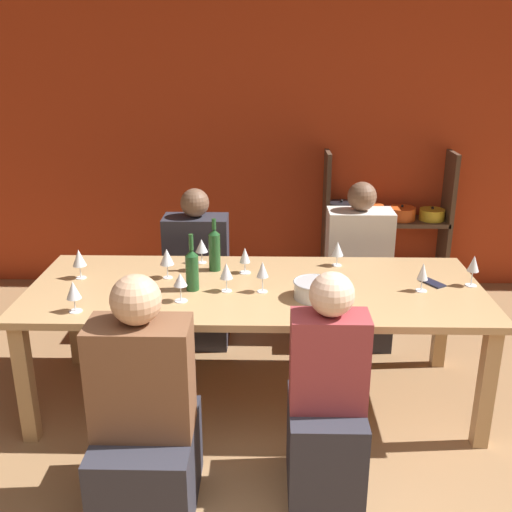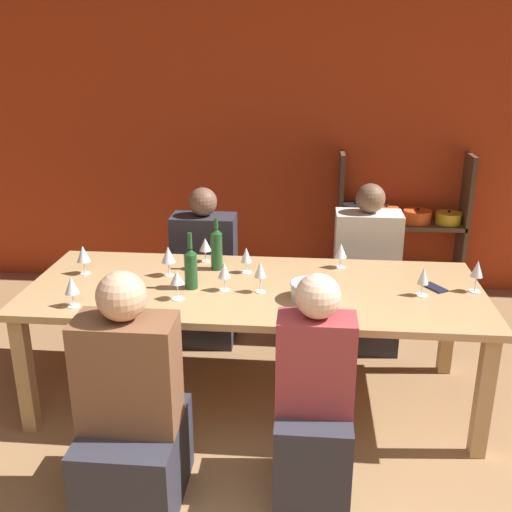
{
  "view_description": "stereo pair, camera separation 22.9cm",
  "coord_description": "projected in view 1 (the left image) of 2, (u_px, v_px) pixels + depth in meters",
  "views": [
    {
      "loc": [
        -0.1,
        -1.31,
        2.07
      ],
      "look_at": [
        -0.17,
        1.98,
        0.89
      ],
      "focal_mm": 42.0,
      "sensor_mm": 36.0,
      "label": 1
    },
    {
      "loc": [
        0.13,
        -1.3,
        2.07
      ],
      "look_at": [
        -0.17,
        1.98,
        0.89
      ],
      "focal_mm": 42.0,
      "sensor_mm": 36.0,
      "label": 2
    }
  ],
  "objects": [
    {
      "name": "wall_back_red",
      "position": [
        281.0,
        133.0,
        5.08
      ],
      "size": [
        8.8,
        0.06,
        2.7
      ],
      "color": "#B23819",
      "rests_on": "ground_plane"
    },
    {
      "name": "shelf_unit",
      "position": [
        383.0,
        240.0,
        5.17
      ],
      "size": [
        1.07,
        0.3,
        1.23
      ],
      "color": "#4C3828",
      "rests_on": "ground_plane"
    },
    {
      "name": "dining_table",
      "position": [
        256.0,
        298.0,
        3.48
      ],
      "size": [
        2.61,
        1.02,
        0.74
      ],
      "color": "tan",
      "rests_on": "ground_plane"
    },
    {
      "name": "mixing_bowl",
      "position": [
        314.0,
        289.0,
        3.28
      ],
      "size": [
        0.23,
        0.23,
        0.1
      ],
      "color": "#B7BABC",
      "rests_on": "dining_table"
    },
    {
      "name": "wine_bottle_green",
      "position": [
        214.0,
        249.0,
        3.66
      ],
      "size": [
        0.07,
        0.07,
        0.33
      ],
      "color": "#1E4C23",
      "rests_on": "dining_table"
    },
    {
      "name": "wine_bottle_dark",
      "position": [
        192.0,
        269.0,
        3.36
      ],
      "size": [
        0.07,
        0.07,
        0.33
      ],
      "color": "#1E4C23",
      "rests_on": "dining_table"
    },
    {
      "name": "wine_glass_red_a",
      "position": [
        167.0,
        257.0,
        3.53
      ],
      "size": [
        0.08,
        0.08,
        0.18
      ],
      "color": "white",
      "rests_on": "dining_table"
    },
    {
      "name": "wine_glass_empty_a",
      "position": [
        79.0,
        258.0,
        3.53
      ],
      "size": [
        0.08,
        0.08,
        0.18
      ],
      "color": "white",
      "rests_on": "dining_table"
    },
    {
      "name": "wine_glass_empty_b",
      "position": [
        226.0,
        271.0,
        3.35
      ],
      "size": [
        0.07,
        0.07,
        0.17
      ],
      "color": "white",
      "rests_on": "dining_table"
    },
    {
      "name": "wine_glass_red_b",
      "position": [
        245.0,
        256.0,
        3.62
      ],
      "size": [
        0.07,
        0.07,
        0.16
      ],
      "color": "white",
      "rests_on": "dining_table"
    },
    {
      "name": "wine_glass_white_a",
      "position": [
        474.0,
        265.0,
        3.42
      ],
      "size": [
        0.07,
        0.07,
        0.19
      ],
      "color": "white",
      "rests_on": "dining_table"
    },
    {
      "name": "wine_glass_white_b",
      "position": [
        262.0,
        270.0,
        3.33
      ],
      "size": [
        0.07,
        0.07,
        0.18
      ],
      "color": "white",
      "rests_on": "dining_table"
    },
    {
      "name": "wine_glass_empty_c",
      "position": [
        202.0,
        246.0,
        3.79
      ],
      "size": [
        0.08,
        0.08,
        0.16
      ],
      "color": "white",
      "rests_on": "dining_table"
    },
    {
      "name": "wine_glass_red_c",
      "position": [
        73.0,
        291.0,
        3.09
      ],
      "size": [
        0.08,
        0.08,
        0.17
      ],
      "color": "white",
      "rests_on": "dining_table"
    },
    {
      "name": "wine_glass_red_d",
      "position": [
        423.0,
        273.0,
        3.35
      ],
      "size": [
        0.07,
        0.07,
        0.17
      ],
      "color": "white",
      "rests_on": "dining_table"
    },
    {
      "name": "wine_glass_white_c",
      "position": [
        337.0,
        249.0,
        3.74
      ],
      "size": [
        0.08,
        0.08,
        0.16
      ],
      "color": "white",
      "rests_on": "dining_table"
    },
    {
      "name": "wine_glass_red_e",
      "position": [
        180.0,
        281.0,
        3.21
      ],
      "size": [
        0.08,
        0.08,
        0.16
      ],
      "color": "white",
      "rests_on": "dining_table"
    },
    {
      "name": "cell_phone",
      "position": [
        433.0,
        283.0,
        3.49
      ],
      "size": [
        0.14,
        0.16,
        0.01
      ],
      "color": "#1E2338",
      "rests_on": "dining_table"
    },
    {
      "name": "person_near_a",
      "position": [
        145.0,
        428.0,
        2.72
      ],
      "size": [
        0.45,
        0.56,
        1.16
      ],
      "color": "#2D2D38",
      "rests_on": "ground_plane"
    },
    {
      "name": "person_far_a",
      "position": [
        198.0,
        285.0,
        4.38
      ],
      "size": [
        0.45,
        0.57,
        1.12
      ],
      "rotation": [
        0.0,
        0.0,
        3.14
      ],
      "color": "#2D2D38",
      "rests_on": "ground_plane"
    },
    {
      "name": "person_near_b",
      "position": [
        326.0,
        413.0,
        2.81
      ],
      "size": [
        0.35,
        0.44,
        1.14
      ],
      "color": "#2D2D38",
      "rests_on": "ground_plane"
    },
    {
      "name": "person_far_b",
      "position": [
        357.0,
        284.0,
        4.35
      ],
      "size": [
        0.46,
        0.57,
        1.17
      ],
      "rotation": [
        0.0,
        0.0,
        3.14
      ],
      "color": "#2D2D38",
      "rests_on": "ground_plane"
    }
  ]
}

